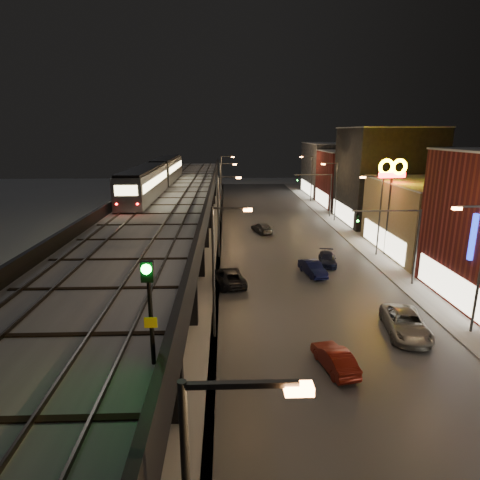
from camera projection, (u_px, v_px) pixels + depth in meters
name	position (u px, v px, depth m)	size (l,w,h in m)	color
road_surface	(287.00, 246.00, 48.65)	(17.00, 120.00, 0.06)	#46474D
sidewalk_right	(368.00, 245.00, 48.98)	(4.00, 120.00, 0.14)	#9FA1A8
under_viaduct_pavement	(175.00, 247.00, 48.20)	(11.00, 120.00, 0.06)	#9FA1A8
elevated_viaduct	(170.00, 206.00, 43.69)	(9.00, 100.00, 6.30)	black
viaduct_trackbed	(169.00, 199.00, 43.61)	(8.40, 100.00, 0.32)	#B2B7C1
viaduct_parapet_streetside	(209.00, 195.00, 43.67)	(0.30, 100.00, 1.10)	black
viaduct_parapet_far	(129.00, 195.00, 43.37)	(0.30, 100.00, 1.10)	black
building_c	(437.00, 218.00, 45.26)	(12.20, 15.20, 8.16)	#887654
building_d	(385.00, 176.00, 59.91)	(12.20, 13.20, 14.16)	black
building_e	(355.00, 179.00, 73.94)	(12.20, 12.20, 10.16)	maroon
building_f	(335.00, 169.00, 87.32)	(12.20, 16.20, 11.16)	#444448
streetlight_left_1	(218.00, 264.00, 25.80)	(2.57, 0.28, 9.00)	#38383A
streetlight_right_1	(478.00, 261.00, 26.38)	(2.56, 0.28, 9.00)	#38383A
streetlight_left_2	(221.00, 211.00, 43.17)	(2.57, 0.28, 9.00)	#38383A
streetlight_right_2	(378.00, 210.00, 43.75)	(2.56, 0.28, 9.00)	#38383A
streetlight_left_3	(222.00, 188.00, 60.53)	(2.57, 0.28, 9.00)	#38383A
streetlight_right_3	(334.00, 188.00, 61.11)	(2.56, 0.28, 9.00)	#38383A
streetlight_left_4	(223.00, 176.00, 77.90)	(2.57, 0.28, 9.00)	#38383A
streetlight_right_4	(310.00, 175.00, 78.48)	(2.56, 0.28, 9.00)	#38383A
traffic_light_rig_a	(405.00, 237.00, 35.23)	(6.10, 0.34, 7.00)	#38383A
traffic_light_rig_b	(324.00, 190.00, 64.17)	(6.10, 0.34, 7.00)	#38383A
subway_train	(158.00, 175.00, 50.71)	(2.70, 33.26, 3.22)	gray
rail_signal	(149.00, 293.00, 11.56)	(0.39, 0.45, 3.33)	black
car_near_white	(335.00, 359.00, 23.36)	(1.38, 3.96, 1.31)	maroon
car_mid_silver	(230.00, 277.00, 36.38)	(2.36, 5.12, 1.42)	black
car_mid_dark	(262.00, 228.00, 55.15)	(1.88, 4.62, 1.34)	#535659
car_onc_silver	(313.00, 269.00, 38.72)	(1.45, 4.15, 1.37)	#0B0F38
car_onc_dark	(406.00, 324.00, 27.38)	(2.55, 5.53, 1.54)	gray
car_onc_white	(327.00, 259.00, 41.80)	(1.71, 4.21, 1.22)	#111733
sign_mcdonalds	(392.00, 177.00, 43.01)	(3.19, 0.58, 10.72)	#38383A
sign_carwash	(480.00, 245.00, 29.01)	(1.52, 0.35, 7.88)	#38383A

